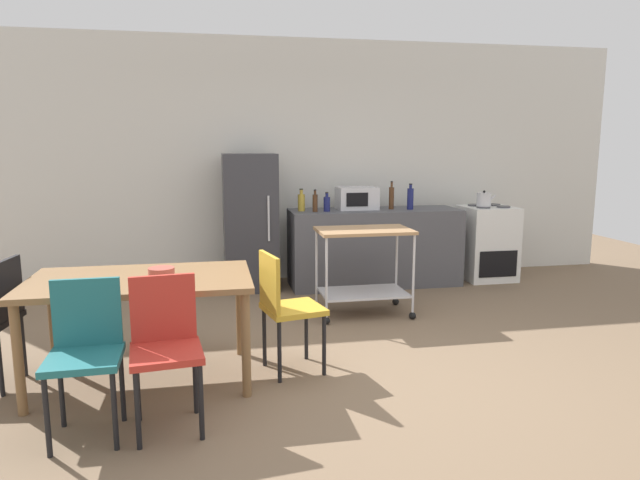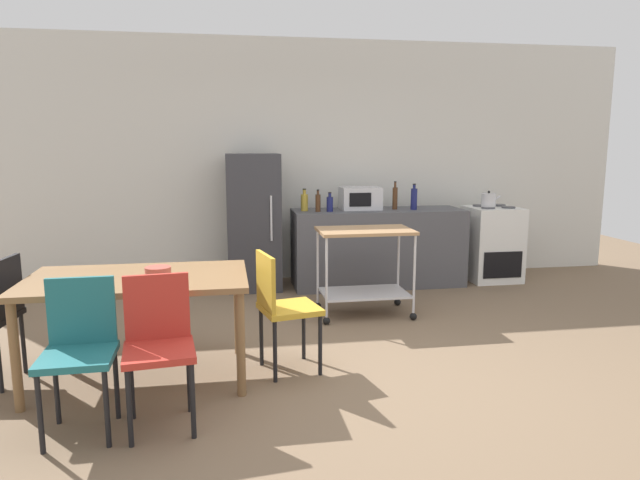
% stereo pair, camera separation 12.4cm
% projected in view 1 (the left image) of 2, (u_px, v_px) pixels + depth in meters
% --- Properties ---
extents(ground_plane, '(12.00, 12.00, 0.00)m').
position_uv_depth(ground_plane, '(355.00, 376.00, 4.08)').
color(ground_plane, brown).
extents(back_wall, '(8.40, 0.12, 2.90)m').
position_uv_depth(back_wall, '(291.00, 161.00, 6.93)').
color(back_wall, silver).
rests_on(back_wall, ground_plane).
extents(kitchen_counter, '(2.00, 0.64, 0.90)m').
position_uv_depth(kitchen_counter, '(374.00, 247.00, 6.69)').
color(kitchen_counter, '#4C4C51').
rests_on(kitchen_counter, ground_plane).
extents(dining_table, '(1.50, 0.90, 0.75)m').
position_uv_depth(dining_table, '(141.00, 289.00, 3.90)').
color(dining_table, brown).
rests_on(dining_table, ground_plane).
extents(chair_teal, '(0.41, 0.41, 0.89)m').
position_uv_depth(chair_teal, '(85.00, 347.00, 3.20)').
color(chair_teal, '#1E666B').
rests_on(chair_teal, ground_plane).
extents(chair_mustard, '(0.48, 0.48, 0.89)m').
position_uv_depth(chair_mustard, '(285.00, 303.00, 4.08)').
color(chair_mustard, gold).
rests_on(chair_mustard, ground_plane).
extents(chair_red, '(0.44, 0.44, 0.89)m').
position_uv_depth(chair_red, '(165.00, 342.00, 3.29)').
color(chair_red, '#B72D23').
rests_on(chair_red, ground_plane).
extents(stove_oven, '(0.60, 0.61, 0.92)m').
position_uv_depth(stove_oven, '(487.00, 243.00, 6.98)').
color(stove_oven, white).
rests_on(stove_oven, ground_plane).
extents(refrigerator, '(0.60, 0.63, 1.55)m').
position_uv_depth(refrigerator, '(250.00, 222.00, 6.46)').
color(refrigerator, '#333338').
rests_on(refrigerator, ground_plane).
extents(kitchen_cart, '(0.91, 0.57, 0.85)m').
position_uv_depth(kitchen_cart, '(364.00, 257.00, 5.48)').
color(kitchen_cart, '#A37A51').
rests_on(kitchen_cart, ground_plane).
extents(bottle_vinegar, '(0.08, 0.08, 0.25)m').
position_uv_depth(bottle_vinegar, '(301.00, 202.00, 6.45)').
color(bottle_vinegar, gold).
rests_on(bottle_vinegar, kitchen_counter).
extents(bottle_soy_sauce, '(0.06, 0.06, 0.25)m').
position_uv_depth(bottle_soy_sauce, '(315.00, 202.00, 6.38)').
color(bottle_soy_sauce, '#4C2D19').
rests_on(bottle_soy_sauce, kitchen_counter).
extents(bottle_olive_oil, '(0.07, 0.07, 0.22)m').
position_uv_depth(bottle_olive_oil, '(327.00, 204.00, 6.41)').
color(bottle_olive_oil, navy).
rests_on(bottle_olive_oil, kitchen_counter).
extents(microwave, '(0.46, 0.35, 0.26)m').
position_uv_depth(microwave, '(357.00, 198.00, 6.62)').
color(microwave, silver).
rests_on(microwave, kitchen_counter).
extents(bottle_soda, '(0.06, 0.06, 0.33)m').
position_uv_depth(bottle_soda, '(391.00, 197.00, 6.63)').
color(bottle_soda, '#4C2D19').
rests_on(bottle_soda, kitchen_counter).
extents(bottle_wine, '(0.08, 0.08, 0.30)m').
position_uv_depth(bottle_wine, '(410.00, 198.00, 6.60)').
color(bottle_wine, navy).
rests_on(bottle_wine, kitchen_counter).
extents(fruit_bowl, '(0.18, 0.18, 0.07)m').
position_uv_depth(fruit_bowl, '(161.00, 273.00, 3.85)').
color(fruit_bowl, '#B24C3F').
rests_on(fruit_bowl, dining_table).
extents(kettle, '(0.24, 0.17, 0.19)m').
position_uv_depth(kettle, '(484.00, 199.00, 6.77)').
color(kettle, silver).
rests_on(kettle, stove_oven).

